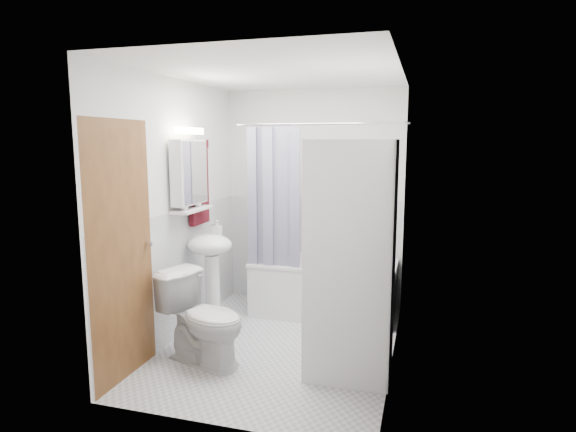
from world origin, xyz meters
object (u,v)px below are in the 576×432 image
(washer_dryer, at_px, (351,258))
(bathtub, at_px, (324,285))
(sink, at_px, (211,260))
(toilet, at_px, (204,319))

(washer_dryer, bearing_deg, bathtub, 109.98)
(sink, distance_m, toilet, 0.79)
(sink, height_order, washer_dryer, washer_dryer)
(sink, relative_size, washer_dryer, 0.56)
(bathtub, distance_m, washer_dryer, 1.42)
(sink, xyz_separation_m, washer_dryer, (1.43, -0.47, 0.22))
(sink, bearing_deg, toilet, -69.87)
(bathtub, bearing_deg, washer_dryer, -68.83)
(sink, height_order, toilet, sink)
(sink, xyz_separation_m, toilet, (0.25, -0.68, -0.33))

